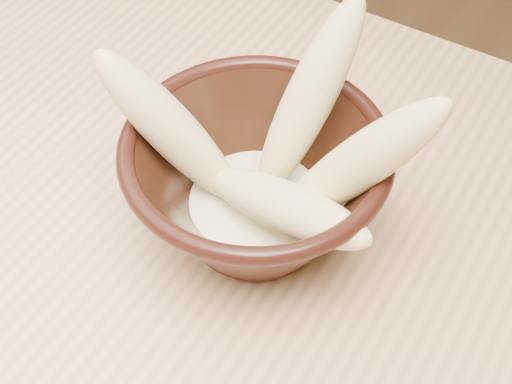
% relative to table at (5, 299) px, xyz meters
% --- Properties ---
extents(table, '(1.20, 0.80, 0.75)m').
position_rel_table_xyz_m(table, '(0.00, 0.00, 0.00)').
color(table, '#E0A97B').
rests_on(table, ground).
extents(bowl, '(0.18, 0.18, 0.10)m').
position_rel_table_xyz_m(bowl, '(0.17, 0.11, 0.13)').
color(bowl, black).
rests_on(bowl, table).
extents(milk_puddle, '(0.10, 0.10, 0.01)m').
position_rel_table_xyz_m(milk_puddle, '(0.17, 0.11, 0.11)').
color(milk_puddle, beige).
rests_on(milk_puddle, bowl).
extents(banana_upright, '(0.07, 0.11, 0.15)m').
position_rel_table_xyz_m(banana_upright, '(0.18, 0.16, 0.18)').
color(banana_upright, '#D4C07D').
rests_on(banana_upright, bowl).
extents(banana_left, '(0.12, 0.07, 0.13)m').
position_rel_table_xyz_m(banana_left, '(0.12, 0.10, 0.17)').
color(banana_left, '#D4C07D').
rests_on(banana_left, bowl).
extents(banana_right, '(0.12, 0.06, 0.15)m').
position_rel_table_xyz_m(banana_right, '(0.24, 0.13, 0.18)').
color(banana_right, '#D4C07D').
rests_on(banana_right, bowl).
extents(banana_across, '(0.14, 0.05, 0.06)m').
position_rel_table_xyz_m(banana_across, '(0.20, 0.10, 0.15)').
color(banana_across, '#D4C07D').
rests_on(banana_across, bowl).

